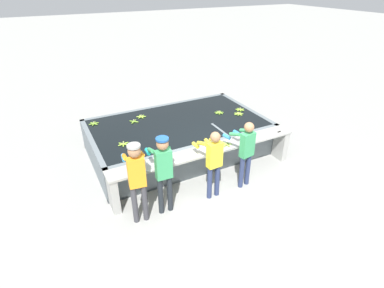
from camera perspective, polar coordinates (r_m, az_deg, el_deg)
ground_plane at (r=7.18m, az=3.79°, el=-7.77°), size 80.00×80.00×0.00m
wash_tank at (r=8.34m, az=-2.63°, el=1.40°), size 4.70×2.82×0.87m
work_ledge at (r=6.99m, az=3.02°, el=-2.71°), size 4.70×0.45×0.87m
worker_0 at (r=5.71m, az=-10.50°, el=-5.94°), size 0.47×0.75×1.75m
worker_1 at (r=5.87m, az=-5.50°, el=-4.53°), size 0.43×0.73×1.74m
worker_2 at (r=6.33m, az=4.09°, el=-2.87°), size 0.43×0.72×1.61m
worker_3 at (r=6.76m, az=10.20°, el=-0.90°), size 0.47×0.73×1.63m
banana_bunch_floating_0 at (r=8.74m, az=5.18°, el=5.98°), size 0.28×0.28×0.08m
banana_bunch_floating_1 at (r=7.22m, az=-12.93°, el=0.01°), size 0.28×0.28×0.08m
banana_bunch_floating_2 at (r=8.45m, az=-18.17°, el=3.72°), size 0.28×0.27×0.08m
banana_bunch_floating_3 at (r=8.31m, az=-11.01°, el=4.24°), size 0.23×0.23×0.08m
banana_bunch_floating_4 at (r=8.57m, az=-9.65°, el=5.17°), size 0.27×0.28×0.08m
banana_bunch_floating_5 at (r=8.73m, az=8.86°, el=5.70°), size 0.28×0.28×0.08m
banana_bunch_floating_6 at (r=9.03m, az=9.12°, el=6.49°), size 0.28×0.28×0.08m
banana_bunch_ledge_0 at (r=7.07m, az=6.51°, el=-0.02°), size 0.27×0.28×0.08m
knife_0 at (r=6.24m, az=-9.46°, el=-4.72°), size 0.23×0.30×0.02m
knife_1 at (r=7.98m, az=16.62°, el=2.38°), size 0.35×0.06×0.02m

